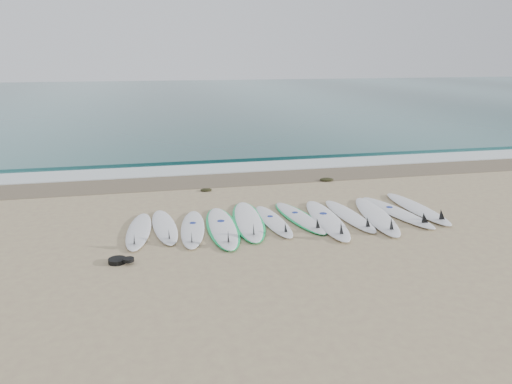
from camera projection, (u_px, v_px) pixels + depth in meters
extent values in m
plane|color=tan|center=(287.00, 222.00, 11.14)|extent=(120.00, 120.00, 0.00)
cube|color=#215757|center=(179.00, 98.00, 41.67)|extent=(120.00, 55.00, 0.03)
cube|color=brown|center=(249.00, 178.00, 14.99)|extent=(120.00, 1.80, 0.01)
cube|color=silver|center=(240.00, 168.00, 16.30)|extent=(120.00, 1.40, 0.04)
cube|color=#215757|center=(232.00, 158.00, 17.70)|extent=(120.00, 1.00, 0.10)
ellipsoid|color=white|center=(139.00, 231.00, 10.45)|extent=(0.70, 2.37, 0.08)
cone|color=black|center=(134.00, 239.00, 9.60)|extent=(0.22, 0.27, 0.25)
ellipsoid|color=white|center=(165.00, 226.00, 10.71)|extent=(0.63, 2.37, 0.08)
cone|color=black|center=(169.00, 234.00, 9.88)|extent=(0.21, 0.26, 0.25)
ellipsoid|color=white|center=(193.00, 228.00, 10.59)|extent=(0.78, 2.45, 0.08)
cone|color=black|center=(192.00, 237.00, 9.71)|extent=(0.23, 0.28, 0.26)
cylinder|color=navy|center=(193.00, 223.00, 10.80)|extent=(0.15, 0.15, 0.01)
ellipsoid|color=white|center=(222.00, 227.00, 10.66)|extent=(0.68, 2.76, 0.09)
ellipsoid|color=#0AC95C|center=(222.00, 227.00, 10.66)|extent=(0.77, 2.78, 0.06)
cone|color=black|center=(228.00, 236.00, 9.67)|extent=(0.24, 0.30, 0.29)
cylinder|color=navy|center=(221.00, 221.00, 10.89)|extent=(0.16, 0.16, 0.01)
ellipsoid|color=white|center=(248.00, 220.00, 11.07)|extent=(0.86, 2.84, 0.09)
ellipsoid|color=#0AC95C|center=(248.00, 220.00, 11.08)|extent=(0.96, 2.87, 0.06)
cone|color=black|center=(254.00, 229.00, 10.05)|extent=(0.27, 0.32, 0.30)
ellipsoid|color=white|center=(273.00, 221.00, 11.06)|extent=(0.59, 2.32, 0.07)
cone|color=black|center=(285.00, 227.00, 10.25)|extent=(0.21, 0.25, 0.24)
cylinder|color=navy|center=(270.00, 216.00, 11.25)|extent=(0.14, 0.14, 0.01)
ellipsoid|color=silver|center=(299.00, 217.00, 11.30)|extent=(0.82, 2.46, 0.08)
ellipsoid|color=#0AC95C|center=(299.00, 217.00, 11.30)|extent=(0.91, 2.49, 0.06)
cone|color=black|center=(317.00, 223.00, 10.47)|extent=(0.24, 0.28, 0.26)
cylinder|color=navy|center=(295.00, 212.00, 11.50)|extent=(0.16, 0.16, 0.01)
ellipsoid|color=white|center=(326.00, 219.00, 11.13)|extent=(0.83, 2.92, 0.09)
cone|color=black|center=(341.00, 228.00, 10.08)|extent=(0.27, 0.33, 0.31)
cylinder|color=navy|center=(323.00, 213.00, 11.39)|extent=(0.18, 0.18, 0.01)
ellipsoid|color=white|center=(349.00, 215.00, 11.42)|extent=(0.61, 2.49, 0.08)
cone|color=black|center=(368.00, 222.00, 10.54)|extent=(0.22, 0.27, 0.26)
ellipsoid|color=white|center=(376.00, 215.00, 11.39)|extent=(1.05, 2.94, 0.09)
cone|color=black|center=(391.00, 224.00, 10.33)|extent=(0.29, 0.34, 0.31)
ellipsoid|color=white|center=(396.00, 212.00, 11.67)|extent=(0.96, 2.68, 0.08)
cone|color=black|center=(424.00, 218.00, 10.77)|extent=(0.26, 0.31, 0.28)
cylinder|color=navy|center=(389.00, 207.00, 11.88)|extent=(0.17, 0.17, 0.01)
ellipsoid|color=white|center=(416.00, 208.00, 11.94)|extent=(0.62, 2.71, 0.09)
cone|color=black|center=(441.00, 214.00, 10.98)|extent=(0.23, 0.29, 0.29)
ellipsoid|color=black|center=(206.00, 190.00, 13.60)|extent=(0.32, 0.25, 0.06)
ellipsoid|color=black|center=(327.00, 179.00, 14.67)|extent=(0.41, 0.32, 0.08)
cylinder|color=black|center=(117.00, 261.00, 8.94)|extent=(0.32, 0.32, 0.08)
cylinder|color=black|center=(128.00, 260.00, 8.87)|extent=(0.20, 0.20, 0.06)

